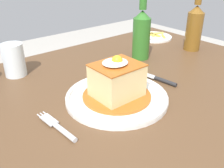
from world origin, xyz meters
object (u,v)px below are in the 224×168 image
object	(u,v)px
main_plate	(117,97)
knife	(159,79)
side_plate_fries	(153,37)
fork	(59,128)
drinking_glass	(14,62)
beer_bottle_green	(142,32)
beer_bottle_amber	(195,25)

from	to	relation	value
main_plate	knife	world-z (taller)	main_plate
side_plate_fries	fork	bearing A→B (deg)	-153.54
drinking_glass	main_plate	bearing A→B (deg)	-65.81
fork	beer_bottle_green	size ratio (longest dim) A/B	0.53
drinking_glass	fork	bearing A→B (deg)	-96.00
beer_bottle_green	drinking_glass	xyz separation A→B (m)	(-0.42, 0.15, -0.05)
knife	beer_bottle_amber	xyz separation A→B (m)	(0.33, 0.11, 0.09)
fork	beer_bottle_green	xyz separation A→B (m)	(0.46, 0.20, 0.09)
fork	knife	bearing A→B (deg)	3.78
knife	drinking_glass	bearing A→B (deg)	134.89
drinking_glass	side_plate_fries	world-z (taller)	drinking_glass
fork	side_plate_fries	size ratio (longest dim) A/B	0.83
main_plate	fork	world-z (taller)	main_plate
knife	side_plate_fries	distance (m)	0.46
fork	knife	world-z (taller)	same
fork	beer_bottle_amber	size ratio (longest dim) A/B	0.53
main_plate	drinking_glass	world-z (taller)	drinking_glass
knife	drinking_glass	world-z (taller)	drinking_glass
main_plate	drinking_glass	size ratio (longest dim) A/B	2.61
main_plate	beer_bottle_amber	bearing A→B (deg)	12.71
knife	beer_bottle_green	world-z (taller)	beer_bottle_green
beer_bottle_amber	drinking_glass	distance (m)	0.69
knife	side_plate_fries	bearing A→B (deg)	44.05
fork	drinking_glass	bearing A→B (deg)	84.00
beer_bottle_amber	side_plate_fries	world-z (taller)	beer_bottle_amber
fork	knife	distance (m)	0.36
beer_bottle_green	side_plate_fries	size ratio (longest dim) A/B	1.56
main_plate	side_plate_fries	distance (m)	0.60
beer_bottle_green	beer_bottle_amber	bearing A→B (deg)	-15.94
fork	side_plate_fries	xyz separation A→B (m)	(0.69, 0.34, -0.00)
side_plate_fries	beer_bottle_green	bearing A→B (deg)	-148.42
beer_bottle_green	side_plate_fries	bearing A→B (deg)	31.58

